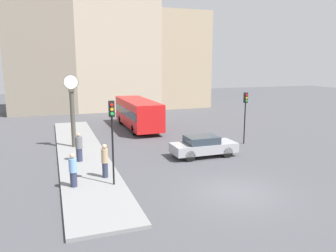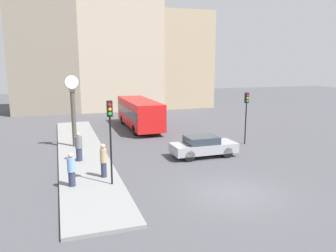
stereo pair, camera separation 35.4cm
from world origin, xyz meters
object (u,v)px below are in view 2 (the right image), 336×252
(pedestrian_tan_coat, at_px, (103,160))
(sedan_car, at_px, (203,146))
(traffic_light_far, at_px, (246,108))
(pedestrian_blue_stripe, at_px, (71,170))
(bus_distant, at_px, (139,112))
(traffic_light_near, at_px, (110,126))
(street_clock, at_px, (73,111))
(pedestrian_grey_jacket, at_px, (79,147))

(pedestrian_tan_coat, bearing_deg, sedan_car, 19.19)
(traffic_light_far, xyz_separation_m, pedestrian_tan_coat, (-11.16, -4.45, -1.71))
(pedestrian_tan_coat, relative_size, pedestrian_blue_stripe, 1.07)
(sedan_car, bearing_deg, bus_distant, 98.96)
(traffic_light_near, height_order, street_clock, street_clock)
(street_clock, distance_m, pedestrian_tan_coat, 7.47)
(street_clock, distance_m, pedestrian_grey_jacket, 4.16)
(traffic_light_far, height_order, pedestrian_tan_coat, traffic_light_far)
(traffic_light_far, height_order, pedestrian_blue_stripe, traffic_light_far)
(street_clock, distance_m, pedestrian_blue_stripe, 8.21)
(traffic_light_far, distance_m, street_clock, 12.53)
(sedan_car, distance_m, pedestrian_blue_stripe, 8.94)
(street_clock, relative_size, pedestrian_tan_coat, 2.87)
(sedan_car, height_order, pedestrian_blue_stripe, pedestrian_blue_stripe)
(traffic_light_far, bearing_deg, sedan_car, -154.56)
(pedestrian_grey_jacket, bearing_deg, sedan_car, -7.83)
(traffic_light_near, bearing_deg, street_clock, 98.83)
(traffic_light_far, bearing_deg, pedestrian_tan_coat, -158.26)
(sedan_car, height_order, street_clock, street_clock)
(bus_distant, distance_m, traffic_light_far, 10.47)
(pedestrian_blue_stripe, bearing_deg, bus_distant, 63.92)
(traffic_light_far, relative_size, pedestrian_tan_coat, 2.18)
(traffic_light_far, xyz_separation_m, street_clock, (-12.22, 2.75, -0.04))
(traffic_light_far, distance_m, pedestrian_tan_coat, 12.13)
(sedan_car, xyz_separation_m, pedestrian_grey_jacket, (-7.75, 1.07, 0.31))
(traffic_light_far, bearing_deg, pedestrian_blue_stripe, -157.67)
(sedan_car, xyz_separation_m, traffic_light_near, (-6.50, -3.51, 2.38))
(sedan_car, height_order, traffic_light_near, traffic_light_near)
(traffic_light_far, distance_m, pedestrian_blue_stripe, 13.94)
(bus_distant, bearing_deg, traffic_light_far, -54.18)
(street_clock, height_order, pedestrian_grey_jacket, street_clock)
(street_clock, xyz_separation_m, pedestrian_tan_coat, (1.07, -7.20, -1.67))
(traffic_light_far, xyz_separation_m, pedestrian_blue_stripe, (-12.79, -5.25, -1.79))
(street_clock, xyz_separation_m, pedestrian_blue_stripe, (-0.56, -8.01, -1.74))
(street_clock, xyz_separation_m, pedestrian_grey_jacket, (0.05, -3.79, -1.71))
(pedestrian_blue_stripe, bearing_deg, traffic_light_near, -11.11)
(traffic_light_far, bearing_deg, bus_distant, 125.82)
(sedan_car, relative_size, pedestrian_tan_coat, 2.39)
(sedan_car, xyz_separation_m, street_clock, (-7.80, 4.86, 2.02))
(traffic_light_far, distance_m, pedestrian_grey_jacket, 12.34)
(bus_distant, relative_size, pedestrian_tan_coat, 4.98)
(sedan_car, bearing_deg, traffic_light_near, -151.60)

